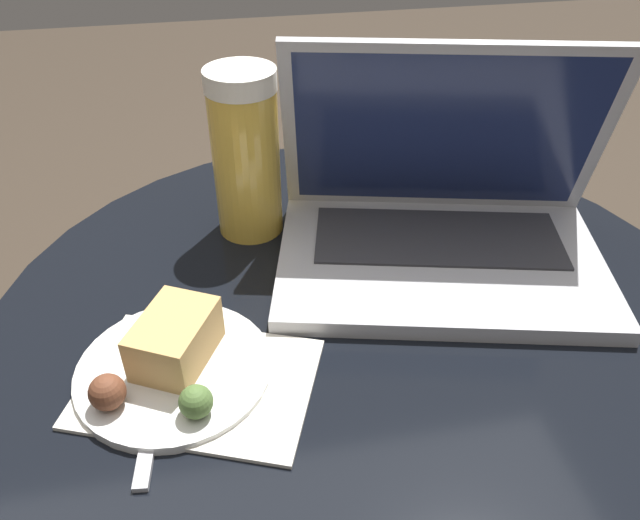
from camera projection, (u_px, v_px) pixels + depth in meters
name	position (u px, v px, depth m)	size (l,w,h in m)	color
table	(356.00, 410.00, 0.71)	(0.74, 0.74, 0.54)	#9E9EA3
napkin	(198.00, 382.00, 0.55)	(0.24, 0.20, 0.00)	silver
laptop	(441.00, 219.00, 0.67)	(0.39, 0.30, 0.23)	#B2B2B7
beer_glass	(246.00, 154.00, 0.69)	(0.08, 0.08, 0.19)	gold
snack_plate	(172.00, 360.00, 0.55)	(0.17, 0.17, 0.05)	silver
fork	(158.00, 385.00, 0.54)	(0.04, 0.18, 0.00)	#B2B2B7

